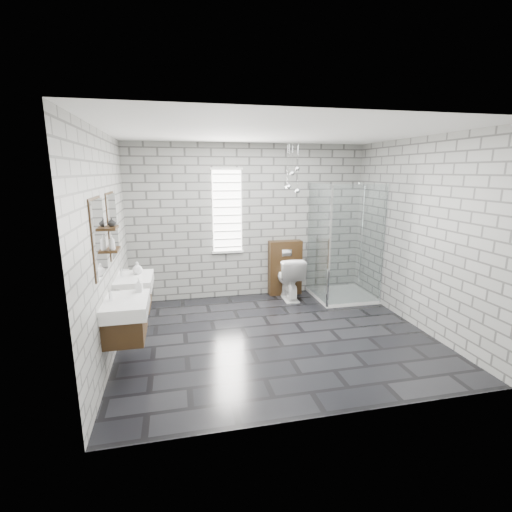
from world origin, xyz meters
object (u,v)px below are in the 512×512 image
object	(u,v)px
cistern_panel	(285,268)
toilet	(289,278)
vanity_left	(123,308)
vanity_right	(132,283)
shower_enclosure	(341,272)

from	to	relation	value
cistern_panel	toilet	distance (m)	0.28
vanity_left	vanity_right	size ratio (longest dim) A/B	1.00
vanity_left	toilet	xyz separation A→B (m)	(2.55, 1.98, -0.38)
vanity_right	toilet	xyz separation A→B (m)	(2.55, 1.03, -0.38)
cistern_panel	shower_enclosure	distance (m)	1.00
shower_enclosure	toilet	size ratio (longest dim) A/B	2.67
cistern_panel	toilet	xyz separation A→B (m)	(0.00, -0.25, -0.12)
shower_enclosure	toilet	distance (m)	0.91
vanity_right	vanity_left	bearing A→B (deg)	-90.00
vanity_left	toilet	bearing A→B (deg)	37.81
shower_enclosure	toilet	xyz separation A→B (m)	(-0.86, 0.27, -0.12)
toilet	vanity_left	bearing A→B (deg)	40.14
vanity_left	vanity_right	bearing A→B (deg)	90.00
vanity_right	shower_enclosure	distance (m)	3.50
cistern_panel	shower_enclosure	bearing A→B (deg)	-31.02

